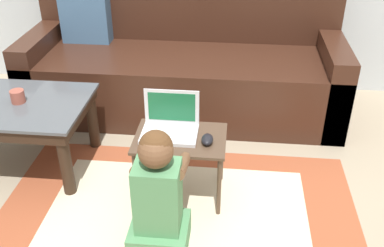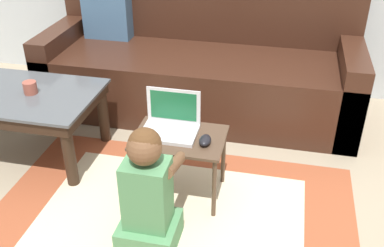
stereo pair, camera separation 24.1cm
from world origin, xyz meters
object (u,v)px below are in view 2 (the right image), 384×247
object	(u,v)px
coffee_table	(27,103)
cup_on_table	(30,88)
laptop_desk	(180,145)
person_seated	(148,196)
couch	(199,68)
laptop	(170,126)
computer_mouse	(205,140)

from	to	relation	value
coffee_table	cup_on_table	size ratio (longest dim) A/B	10.67
laptop_desk	person_seated	xyz separation A→B (m)	(-0.05, -0.41, -0.03)
person_seated	cup_on_table	size ratio (longest dim) A/B	8.19
couch	laptop	bearing A→B (deg)	-86.94
laptop_desk	laptop	size ratio (longest dim) A/B	1.64
couch	coffee_table	bearing A→B (deg)	-135.57
laptop	computer_mouse	distance (m)	0.22
computer_mouse	person_seated	bearing A→B (deg)	-118.39
computer_mouse	cup_on_table	xyz separation A→B (m)	(-1.13, 0.24, 0.07)
coffee_table	laptop	xyz separation A→B (m)	(0.96, -0.16, 0.06)
cup_on_table	computer_mouse	bearing A→B (deg)	-11.98
laptop_desk	computer_mouse	bearing A→B (deg)	-14.77
laptop	cup_on_table	distance (m)	0.94
laptop	person_seated	xyz separation A→B (m)	(0.01, -0.45, -0.12)
couch	cup_on_table	world-z (taller)	couch
couch	person_seated	size ratio (longest dim) A/B	3.41
laptop	computer_mouse	bearing A→B (deg)	-19.63
couch	cup_on_table	xyz separation A→B (m)	(-0.86, -0.88, 0.16)
coffee_table	laptop	world-z (taller)	laptop
couch	coffee_table	size ratio (longest dim) A/B	2.61
couch	laptop	world-z (taller)	couch
laptop	laptop_desk	bearing A→B (deg)	-30.47
coffee_table	cup_on_table	xyz separation A→B (m)	(0.04, 0.01, 0.11)
laptop	cup_on_table	world-z (taller)	laptop
couch	coffee_table	distance (m)	1.27
couch	computer_mouse	xyz separation A→B (m)	(0.26, -1.12, 0.09)
laptop	cup_on_table	size ratio (longest dim) A/B	3.68
couch	coffee_table	world-z (taller)	couch
couch	laptop_desk	distance (m)	1.09
computer_mouse	person_seated	distance (m)	0.43
cup_on_table	laptop	bearing A→B (deg)	-10.18
coffee_table	person_seated	xyz separation A→B (m)	(0.97, -0.61, -0.06)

